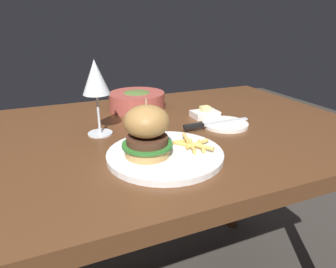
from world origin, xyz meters
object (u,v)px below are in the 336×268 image
Objects in this scene: butter_dish at (205,113)px; soup_bowl at (137,100)px; wine_glass at (96,80)px; bread_plate at (225,124)px; burger_sandwich at (147,131)px; table_knife at (211,124)px; main_plate at (165,155)px.

soup_bowl is (-0.17, 0.18, 0.02)m from butter_dish.
wine_glass is 0.39m from bread_plate.
burger_sandwich is 0.95× the size of bread_plate.
table_knife is 0.11m from butter_dish.
table_knife reaches higher than main_plate.
burger_sandwich is 0.32m from bread_plate.
burger_sandwich reaches higher than main_plate.
main_plate is 0.28m from bread_plate.
main_plate is 0.08m from burger_sandwich.
wine_glass is 0.29m from soup_bowl.
soup_bowl is at bearing 49.25° from wine_glass.
bread_plate is 0.70× the size of soup_bowl.
butter_dish reaches higher than bread_plate.
wine_glass is (-0.07, 0.21, 0.08)m from burger_sandwich.
butter_dish is 0.44× the size of soup_bowl.
burger_sandwich is at bearing -72.32° from wine_glass.
butter_dish is (0.34, 0.02, -0.14)m from wine_glass.
burger_sandwich is 0.36m from butter_dish.
bread_plate is 0.64× the size of table_knife.
table_knife is (0.31, -0.08, -0.14)m from wine_glass.
burger_sandwich is 0.61× the size of table_knife.
burger_sandwich is 0.64× the size of wine_glass.
soup_bowl is at bearing 81.39° from main_plate.
soup_bowl is at bearing 124.08° from bread_plate.
table_knife is 1.10× the size of soup_bowl.
bread_plate is 1.60× the size of butter_dish.
main_plate is at bearing -135.73° from butter_dish.
butter_dish is at bearing 44.27° from main_plate.
soup_bowl is (-0.19, 0.28, 0.03)m from bread_plate.
soup_bowl is at bearing 134.30° from butter_dish.
burger_sandwich is at bearing 179.00° from main_plate.
wine_glass is at bearing 107.68° from burger_sandwich.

